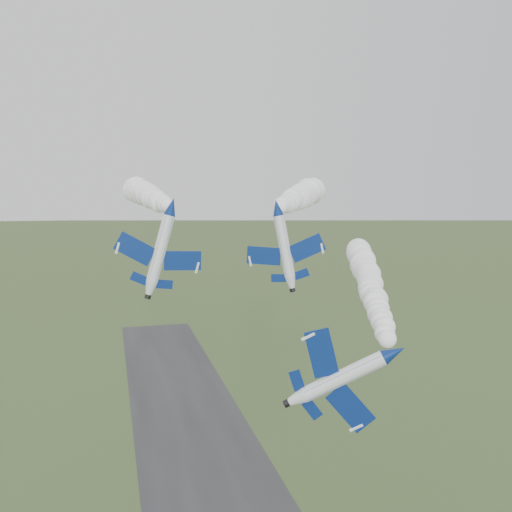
{
  "coord_description": "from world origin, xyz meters",
  "views": [
    {
      "loc": [
        -15.6,
        -49.74,
        49.22
      ],
      "look_at": [
        1.2,
        15.25,
        41.68
      ],
      "focal_mm": 40.0,
      "sensor_mm": 36.0,
      "label": 1
    }
  ],
  "objects": [
    {
      "name": "jet_pair_left",
      "position": [
        -8.31,
        18.52,
        47.53
      ],
      "size": [
        9.96,
        12.44,
        3.86
      ],
      "rotation": [
        0.0,
        0.27,
        -0.0
      ],
      "color": "white"
    },
    {
      "name": "smoke_trail_jet_pair_left",
      "position": [
        -8.92,
        56.6,
        48.75
      ],
      "size": [
        5.56,
        70.54,
        5.47
      ],
      "primitive_type": null,
      "rotation": [
        0.0,
        0.0,
        -0.0
      ],
      "color": "white"
    },
    {
      "name": "jet_lead",
      "position": [
        8.43,
        -5.55,
        35.17
      ],
      "size": [
        6.47,
        11.68,
        8.8
      ],
      "rotation": [
        0.0,
        1.08,
        -0.36
      ],
      "color": "white"
    },
    {
      "name": "smoke_trail_jet_lead",
      "position": [
        20.12,
        24.18,
        36.76
      ],
      "size": [
        24.72,
        55.5,
        4.47
      ],
      "primitive_type": null,
      "rotation": [
        0.0,
        0.0,
        -0.36
      ],
      "color": "white"
    },
    {
      "name": "smoke_trail_jet_pair_right",
      "position": [
        18.04,
        48.56,
        48.46
      ],
      "size": [
        27.82,
        59.26,
        5.73
      ],
      "primitive_type": null,
      "rotation": [
        0.0,
        0.0,
        -0.37
      ],
      "color": "white"
    },
    {
      "name": "jet_pair_right",
      "position": [
        4.66,
        18.26,
        47.34
      ],
      "size": [
        9.73,
        11.39,
        3.29
      ],
      "rotation": [
        0.0,
        -0.19,
        -0.37
      ],
      "color": "white"
    }
  ]
}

